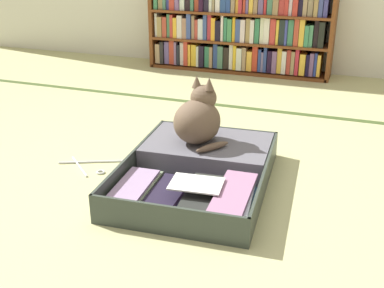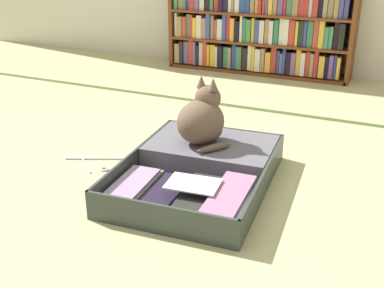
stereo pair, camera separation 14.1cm
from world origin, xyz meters
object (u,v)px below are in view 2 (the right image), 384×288
(black_cat, at_px, (203,119))
(clothes_hanger, at_px, (107,162))
(bookshelf, at_px, (258,29))
(open_suitcase, at_px, (203,169))

(black_cat, bearing_deg, clothes_hanger, -159.30)
(bookshelf, relative_size, clothes_hanger, 3.74)
(bookshelf, bearing_deg, black_cat, -81.06)
(open_suitcase, bearing_deg, clothes_hanger, -176.38)
(black_cat, xyz_separation_m, clothes_hanger, (-0.44, -0.17, -0.24))
(bookshelf, height_order, clothes_hanger, bookshelf)
(bookshelf, distance_m, clothes_hanger, 2.03)
(clothes_hanger, bearing_deg, open_suitcase, 3.62)
(open_suitcase, bearing_deg, black_cat, 113.75)
(clothes_hanger, bearing_deg, black_cat, 20.70)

